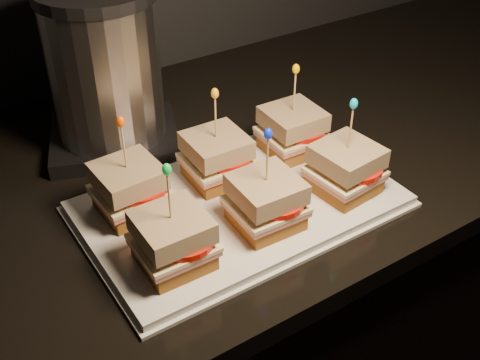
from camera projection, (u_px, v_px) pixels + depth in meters
cabinet at (299, 288)px, 1.43m from camera, size 2.52×0.71×0.86m
granite_slab at (312, 127)px, 1.17m from camera, size 2.56×0.75×0.04m
platter at (240, 204)px, 0.93m from camera, size 0.47×0.29×0.02m
platter_rim at (240, 207)px, 0.93m from camera, size 0.48×0.30×0.01m
sandwich_0_bread_bot at (132, 203)px, 0.90m from camera, size 0.09×0.09×0.02m
sandwich_0_ham at (130, 195)px, 0.89m from camera, size 0.10×0.10×0.01m
sandwich_0_cheese at (130, 191)px, 0.88m from camera, size 0.10×0.10×0.01m
sandwich_0_tomato at (139, 186)px, 0.88m from camera, size 0.09×0.09×0.01m
sandwich_0_bread_top at (128, 176)px, 0.87m from camera, size 0.09×0.09×0.03m
sandwich_0_pick at (124, 150)px, 0.84m from camera, size 0.00×0.00×0.09m
sandwich_0_frill at (120, 122)px, 0.81m from camera, size 0.01×0.01×0.02m
sandwich_1_bread_bot at (217, 172)px, 0.96m from camera, size 0.09×0.09×0.02m
sandwich_1_ham at (217, 163)px, 0.95m from camera, size 0.10×0.10×0.01m
sandwich_1_cheese at (217, 160)px, 0.95m from camera, size 0.10×0.10×0.01m
sandwich_1_tomato at (225, 155)px, 0.95m from camera, size 0.09×0.09×0.01m
sandwich_1_bread_top at (216, 145)px, 0.93m from camera, size 0.09×0.09×0.03m
sandwich_1_pick at (216, 120)px, 0.91m from camera, size 0.00×0.00×0.09m
sandwich_1_frill at (215, 93)px, 0.88m from camera, size 0.01×0.01×0.02m
sandwich_2_bread_bot at (291, 144)px, 1.03m from camera, size 0.09×0.09×0.02m
sandwich_2_ham at (292, 136)px, 1.02m from camera, size 0.10×0.10×0.01m
sandwich_2_cheese at (292, 133)px, 1.02m from camera, size 0.10×0.10×0.01m
sandwich_2_tomato at (300, 128)px, 1.01m from camera, size 0.09×0.09×0.01m
sandwich_2_bread_top at (293, 119)px, 1.00m from camera, size 0.09×0.09×0.03m
sandwich_2_pick at (294, 94)px, 0.97m from camera, size 0.00×0.00×0.09m
sandwich_2_frill at (296, 69)px, 0.95m from camera, size 0.01×0.01×0.02m
sandwich_3_bread_bot at (174, 255)px, 0.81m from camera, size 0.09×0.09×0.02m
sandwich_3_ham at (173, 246)px, 0.80m from camera, size 0.10×0.09×0.01m
sandwich_3_cheese at (173, 243)px, 0.79m from camera, size 0.10×0.10×0.01m
sandwich_3_tomato at (183, 237)px, 0.79m from camera, size 0.09×0.09×0.01m
sandwich_3_bread_top at (172, 227)px, 0.78m from camera, size 0.09×0.09×0.03m
sandwich_3_pick at (169, 199)px, 0.75m from camera, size 0.00×0.00×0.09m
sandwich_3_frill at (167, 170)px, 0.72m from camera, size 0.01×0.01×0.02m
sandwich_4_bread_bot at (265, 217)px, 0.87m from camera, size 0.09×0.09×0.02m
sandwich_4_ham at (266, 208)px, 0.86m from camera, size 0.10×0.10×0.01m
sandwich_4_cheese at (266, 204)px, 0.86m from camera, size 0.10×0.10×0.01m
sandwich_4_tomato at (275, 199)px, 0.85m from camera, size 0.09×0.09×0.01m
sandwich_4_bread_top at (266, 189)px, 0.84m from camera, size 0.09×0.09×0.03m
sandwich_4_pick at (267, 162)px, 0.82m from camera, size 0.00×0.00×0.09m
sandwich_4_frill at (268, 134)px, 0.79m from camera, size 0.01×0.01×0.02m
sandwich_5_bread_bot at (344, 183)px, 0.94m from camera, size 0.10×0.10×0.02m
sandwich_5_ham at (345, 175)px, 0.93m from camera, size 0.11×0.10×0.01m
sandwich_5_cheese at (345, 171)px, 0.92m from camera, size 0.11×0.10×0.01m
sandwich_5_tomato at (354, 167)px, 0.92m from camera, size 0.09×0.09×0.01m
sandwich_5_bread_top at (347, 156)px, 0.91m from camera, size 0.10×0.10×0.03m
sandwich_5_pick at (350, 131)px, 0.88m from camera, size 0.00×0.00×0.09m
sandwich_5_frill at (354, 104)px, 0.86m from camera, size 0.01×0.01×0.02m
appliance_base at (115, 138)px, 1.08m from camera, size 0.27×0.25×0.03m
appliance_body at (105, 70)px, 1.00m from camera, size 0.18×0.18×0.24m
appliance at (106, 72)px, 1.00m from camera, size 0.22×0.18×0.29m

